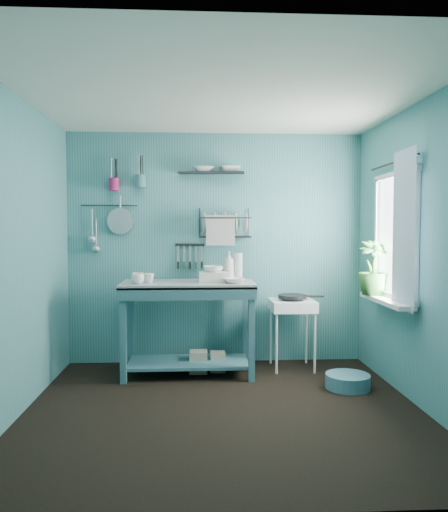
{
  "coord_description": "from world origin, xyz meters",
  "views": [
    {
      "loc": [
        -0.22,
        -3.95,
        1.45
      ],
      "look_at": [
        0.05,
        0.85,
        1.2
      ],
      "focal_mm": 35.0,
      "sensor_mm": 36.0,
      "label": 1
    }
  ],
  "objects": [
    {
      "name": "tub_bowl",
      "position": [
        -0.05,
        1.0,
        1.06
      ],
      "size": [
        0.2,
        0.19,
        0.06
      ],
      "primitive_type": "imported",
      "color": "silver",
      "rests_on": "wash_tub"
    },
    {
      "name": "shelf_bowl_left",
      "position": [
        -0.13,
        1.4,
        2.03
      ],
      "size": [
        0.25,
        0.25,
        0.05
      ],
      "primitive_type": "imported",
      "rotation": [
        0.0,
        0.0,
        -0.15
      ],
      "color": "silver",
      "rests_on": "upper_shelf"
    },
    {
      "name": "ladle_inner",
      "position": [
        -1.29,
        1.46,
        1.42
      ],
      "size": [
        0.01,
        0.01,
        0.3
      ],
      "primitive_type": "cylinder",
      "color": "#AFB2B7",
      "rests_on": "wall_back"
    },
    {
      "name": "knife_strip",
      "position": [
        -0.29,
        1.47,
        1.29
      ],
      "size": [
        0.32,
        0.07,
        0.03
      ],
      "primitive_type": "cube",
      "rotation": [
        0.0,
        0.0,
        -0.16
      ],
      "color": "black",
      "rests_on": "wall_back"
    },
    {
      "name": "floor",
      "position": [
        0.0,
        0.0,
        0.0
      ],
      "size": [
        3.2,
        3.2,
        0.0
      ],
      "primitive_type": "plane",
      "color": "black",
      "rests_on": "ground"
    },
    {
      "name": "shelf_bowl_right",
      "position": [
        0.14,
        1.4,
        2.02
      ],
      "size": [
        0.26,
        0.26,
        0.06
      ],
      "primitive_type": "imported",
      "rotation": [
        0.0,
        0.0,
        0.1
      ],
      "color": "silver",
      "rests_on": "upper_shelf"
    },
    {
      "name": "utensil_cup_teal",
      "position": [
        -0.81,
        1.42,
        1.97
      ],
      "size": [
        0.11,
        0.11,
        0.13
      ],
      "primitive_type": "cylinder",
      "color": "#3A7179",
      "rests_on": "wall_back"
    },
    {
      "name": "window_glass",
      "position": [
        1.59,
        0.45,
        1.4
      ],
      "size": [
        0.0,
        1.1,
        1.1
      ],
      "primitive_type": "plane",
      "rotation": [
        1.57,
        0.0,
        1.57
      ],
      "color": "white",
      "rests_on": "wall_right"
    },
    {
      "name": "frying_pan",
      "position": [
        0.78,
        1.17,
        0.76
      ],
      "size": [
        0.3,
        0.3,
        0.03
      ],
      "primitive_type": "cylinder",
      "color": "black",
      "rests_on": "hotplate_stand"
    },
    {
      "name": "curtain",
      "position": [
        1.52,
        0.15,
        1.45
      ],
      "size": [
        0.0,
        1.35,
        1.35
      ],
      "primitive_type": "plane",
      "rotation": [
        1.57,
        0.0,
        1.57
      ],
      "color": "white",
      "rests_on": "wall_right"
    },
    {
      "name": "utensil_cup_magenta",
      "position": [
        -1.09,
        1.42,
        1.93
      ],
      "size": [
        0.11,
        0.11,
        0.13
      ],
      "primitive_type": "cylinder",
      "color": "#A81F59",
      "rests_on": "wall_back"
    },
    {
      "name": "ceiling",
      "position": [
        0.0,
        0.0,
        2.5
      ],
      "size": [
        3.2,
        3.2,
        0.0
      ],
      "primitive_type": "plane",
      "rotation": [
        3.14,
        0.0,
        0.0
      ],
      "color": "silver",
      "rests_on": "ground"
    },
    {
      "name": "ladle_outer",
      "position": [
        -1.33,
        1.46,
        1.53
      ],
      "size": [
        0.01,
        0.01,
        0.3
      ],
      "primitive_type": "cylinder",
      "color": "#AFB2B7",
      "rests_on": "wall_back"
    },
    {
      "name": "dish_rack",
      "position": [
        0.08,
        1.37,
        1.53
      ],
      "size": [
        0.57,
        0.29,
        0.32
      ],
      "primitive_type": "cube",
      "rotation": [
        0.0,
        0.0,
        -0.09
      ],
      "color": "black",
      "rests_on": "wall_back"
    },
    {
      "name": "mug_right",
      "position": [
        -0.8,
        1.02,
        0.98
      ],
      "size": [
        0.17,
        0.17,
        0.1
      ],
      "primitive_type": "imported",
      "rotation": [
        0.0,
        0.0,
        1.05
      ],
      "color": "silver",
      "rests_on": "work_counter"
    },
    {
      "name": "hotplate_stand",
      "position": [
        0.78,
        1.17,
        0.36
      ],
      "size": [
        0.53,
        0.53,
        0.72
      ],
      "primitive_type": "cube",
      "rotation": [
        0.0,
        0.0,
        0.2
      ],
      "color": "white",
      "rests_on": "floor"
    },
    {
      "name": "wall_back",
      "position": [
        0.0,
        1.5,
        1.25
      ],
      "size": [
        3.2,
        0.0,
        3.2
      ],
      "primitive_type": "plane",
      "rotation": [
        1.57,
        0.0,
        0.0
      ],
      "color": "teal",
      "rests_on": "ground"
    },
    {
      "name": "hook_rail",
      "position": [
        -1.15,
        1.47,
        1.71
      ],
      "size": [
        0.6,
        0.01,
        0.01
      ],
      "primitive_type": "cylinder",
      "rotation": [
        0.0,
        1.57,
        0.0
      ],
      "color": "black",
      "rests_on": "wall_back"
    },
    {
      "name": "work_counter",
      "position": [
        -0.3,
        1.02,
        0.47
      ],
      "size": [
        1.41,
        0.87,
        0.93
      ],
      "primitive_type": "cube",
      "rotation": [
        0.0,
        0.0,
        0.17
      ],
      "color": "#33626C",
      "rests_on": "floor"
    },
    {
      "name": "curtain_rod",
      "position": [
        1.54,
        0.45,
        2.05
      ],
      "size": [
        0.02,
        1.05,
        0.02
      ],
      "primitive_type": "cylinder",
      "rotation": [
        1.57,
        0.0,
        0.0
      ],
      "color": "black",
      "rests_on": "wall_right"
    },
    {
      "name": "colander",
      "position": [
        -1.03,
        1.45,
        1.55
      ],
      "size": [
        0.28,
        0.03,
        0.28
      ],
      "primitive_type": "cylinder",
      "rotation": [
        1.54,
        0.0,
        0.0
      ],
      "color": "#AFB2B7",
      "rests_on": "wall_back"
    },
    {
      "name": "upper_shelf",
      "position": [
        -0.05,
        1.4,
        2.06
      ],
      "size": [
        0.72,
        0.26,
        0.01
      ],
      "primitive_type": "cube",
      "rotation": [
        0.0,
        0.0,
        -0.11
      ],
      "color": "black",
      "rests_on": "wall_back"
    },
    {
      "name": "wash_tub",
      "position": [
        -0.05,
        1.0,
        0.98
      ],
      "size": [
        0.28,
        0.22,
        0.1
      ],
      "primitive_type": "cube",
      "color": "beige",
      "rests_on": "work_counter"
    },
    {
      "name": "wall_front",
      "position": [
        0.0,
        -1.5,
        1.25
      ],
      "size": [
        3.2,
        0.0,
        3.2
      ],
      "primitive_type": "plane",
      "rotation": [
        -1.57,
        0.0,
        0.0
      ],
      "color": "teal",
      "rests_on": "ground"
    },
    {
      "name": "floor_basin",
      "position": [
        1.17,
        0.48,
        0.07
      ],
      "size": [
        0.41,
        0.41,
        0.13
      ],
      "primitive_type": "cylinder",
      "color": "teal",
      "rests_on": "floor"
    },
    {
      "name": "potted_plant",
      "position": [
        1.48,
        0.72,
        1.09
      ],
      "size": [
        0.3,
        0.3,
        0.52
      ],
      "primitive_type": "imported",
      "rotation": [
        0.0,
        0.0,
        0.02
      ],
      "color": "#316E2C",
      "rests_on": "windowsill"
    },
    {
      "name": "wall_right",
      "position": [
        1.6,
        0.0,
        1.25
      ],
      "size": [
        0.0,
        3.0,
        3.0
      ],
      "primitive_type": "plane",
      "rotation": [
        1.57,
        0.0,
        -1.57
      ],
      "color": "teal",
      "rests_on": "ground"
    },
    {
      "name": "mug_mid",
      "position": [
        -0.68,
        0.96,
        0.98
      ],
      "size": [
        0.14,
        0.14,
        0.09
      ],
      "primitive_type": "imported",
      "rotation": [
        0.0,
        0.0,
        0.52
      ],
      "color": "silver",
      "rests_on": "work_counter"
    },
    {
      "name": "soap_bottle",
      "position": [
        0.12,
        1.22,
        1.08
      ],
      "size": [
        0.11,
        0.12,
        0.3
      ],
      "primitive_type": "imported",
      "color": "beige",
      "rests_on": "work_counter"
    },
    {
      "name": "storage_tin_large",
      "position": [
        -0.2,
        1.07,
        0.11
      ],
      "size": [
        0.18,
        0.18,
        0.22
      ],
      "primitive_type": "cube",
      "color": "gray",
      "rests_on": "floor"
    },
    {
      "name": "storage_tin_small",
      "position": [
        0.0,
        1.1,
        0.1
      ],
      "size": [
        0.15,
        0.15,
        0.2
      ],
      "primitive_type": "cube",
      "color": "gray",
      "rests_on": "floor"
    },
    {
      "name": "windowsill",
      "position": [
        1.5,
        0.45,
        0.81
      ],
      "size": [
        0.16,
        0.95,
        0.04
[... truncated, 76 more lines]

